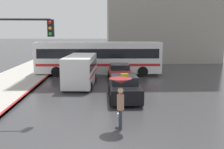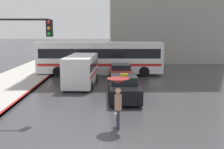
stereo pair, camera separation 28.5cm
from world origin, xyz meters
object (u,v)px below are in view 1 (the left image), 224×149
(sedan_red, at_px, (120,73))
(traffic_light, at_px, (12,46))
(pedestrian_with_umbrella, at_px, (121,89))
(city_bus, at_px, (98,57))
(ambulance_van, at_px, (81,69))
(taxi, at_px, (124,88))

(sedan_red, xyz_separation_m, traffic_light, (-5.77, -9.85, 2.87))
(pedestrian_with_umbrella, xyz_separation_m, traffic_light, (-4.99, 1.75, 1.78))
(city_bus, bearing_deg, ambulance_van, -13.51)
(city_bus, relative_size, traffic_light, 2.37)
(city_bus, xyz_separation_m, pedestrian_with_umbrella, (1.09, -14.42, -0.02))
(ambulance_van, bearing_deg, city_bus, -100.97)
(sedan_red, distance_m, ambulance_van, 3.94)
(taxi, height_order, sedan_red, taxi)
(traffic_light, bearing_deg, taxi, 30.20)
(sedan_red, relative_size, ambulance_van, 0.80)
(city_bus, relative_size, pedestrian_with_umbrella, 5.38)
(taxi, height_order, ambulance_van, ambulance_van)
(ambulance_van, distance_m, city_bus, 5.23)
(ambulance_van, bearing_deg, taxi, 128.50)
(sedan_red, relative_size, city_bus, 0.39)
(sedan_red, height_order, traffic_light, traffic_light)
(city_bus, xyz_separation_m, traffic_light, (-3.90, -12.67, 1.75))
(city_bus, distance_m, traffic_light, 13.37)
(taxi, xyz_separation_m, ambulance_van, (-3.03, 4.38, 0.61))
(sedan_red, height_order, city_bus, city_bus)
(pedestrian_with_umbrella, distance_m, traffic_light, 5.58)
(ambulance_van, bearing_deg, pedestrian_with_umbrella, 108.34)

